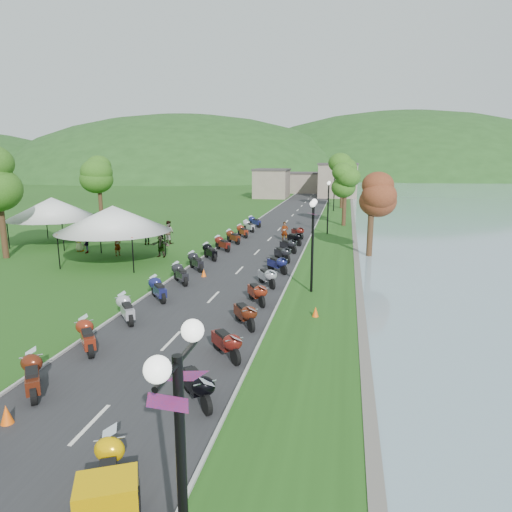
# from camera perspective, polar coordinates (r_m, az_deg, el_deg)

# --- Properties ---
(road) EXTENTS (7.00, 120.00, 0.02)m
(road) POSITION_cam_1_polar(r_m,az_deg,el_deg) (47.26, 2.92, 3.36)
(road) COLOR #2A2A2C
(road) RESTS_ON ground
(hills_backdrop) EXTENTS (360.00, 120.00, 76.00)m
(hills_backdrop) POSITION_cam_1_polar(r_m,az_deg,el_deg) (206.46, 9.46, 9.98)
(hills_backdrop) COLOR #285621
(hills_backdrop) RESTS_ON ground
(far_building) EXTENTS (18.00, 16.00, 5.00)m
(far_building) POSITION_cam_1_polar(r_m,az_deg,el_deg) (91.76, 5.81, 9.14)
(far_building) COLOR gray
(far_building) RESTS_ON ground
(yellow_trike) EXTENTS (2.36, 2.78, 1.09)m
(yellow_trike) POSITION_cam_1_polar(r_m,az_deg,el_deg) (11.34, -17.92, -24.53)
(yellow_trike) COLOR #E5A901
(yellow_trike) RESTS_ON ground
(moto_row_left) EXTENTS (2.60, 44.82, 1.10)m
(moto_row_left) POSITION_cam_1_polar(r_m,az_deg,el_deg) (28.59, -8.43, -1.47)
(moto_row_left) COLOR #331411
(moto_row_left) RESTS_ON ground
(moto_row_right) EXTENTS (2.60, 31.71, 1.10)m
(moto_row_right) POSITION_cam_1_polar(r_m,az_deg,el_deg) (27.75, 2.08, -1.76)
(moto_row_right) COLOR #331411
(moto_row_right) RESTS_ON ground
(vendor_tent_main) EXTENTS (5.28, 5.28, 4.00)m
(vendor_tent_main) POSITION_cam_1_polar(r_m,az_deg,el_deg) (33.46, -17.29, 2.63)
(vendor_tent_main) COLOR silver
(vendor_tent_main) RESTS_ON ground
(vendor_tent_side) EXTENTS (4.94, 4.94, 4.00)m
(vendor_tent_side) POSITION_cam_1_polar(r_m,az_deg,el_deg) (42.27, -23.99, 4.01)
(vendor_tent_side) COLOR silver
(vendor_tent_side) RESTS_ON ground
(tree_lakeside) EXTENTS (2.51, 2.51, 6.97)m
(tree_lakeside) POSITION_cam_1_polar(r_m,az_deg,el_deg) (34.85, 14.22, 5.63)
(tree_lakeside) COLOR #37711C
(tree_lakeside) RESTS_ON ground
(pedestrian_a) EXTENTS (0.64, 0.73, 1.66)m
(pedestrian_a) POSITION_cam_1_polar(r_m,az_deg,el_deg) (35.94, -16.85, 0.03)
(pedestrian_a) COLOR slate
(pedestrian_a) RESTS_ON ground
(pedestrian_b) EXTENTS (1.09, 0.88, 1.98)m
(pedestrian_b) POSITION_cam_1_polar(r_m,az_deg,el_deg) (40.11, -10.80, 1.57)
(pedestrian_b) COLOR slate
(pedestrian_b) RESTS_ON ground
(pedestrian_c) EXTENTS (0.96, 1.27, 1.82)m
(pedestrian_c) POSITION_cam_1_polar(r_m,az_deg,el_deg) (37.76, -20.43, 0.35)
(pedestrian_c) COLOR slate
(pedestrian_c) RESTS_ON ground
(traffic_cone_near) EXTENTS (0.36, 0.36, 0.56)m
(traffic_cone_near) POSITION_cam_1_polar(r_m,az_deg,el_deg) (15.00, -28.73, -17.00)
(traffic_cone_near) COLOR #F2590C
(traffic_cone_near) RESTS_ON ground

